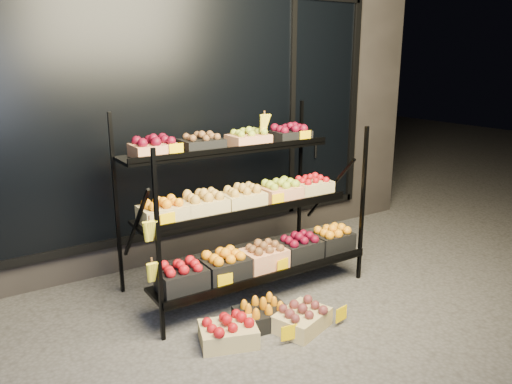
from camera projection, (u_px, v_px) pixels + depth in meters
ground at (285, 314)px, 4.24m from camera, size 24.00×24.00×0.00m
building at (158, 88)px, 5.88m from camera, size 6.00×2.08×3.50m
display_rack at (246, 208)px, 4.51m from camera, size 2.18×1.02×1.70m
tag_floor_a at (289, 337)px, 3.77m from camera, size 0.13×0.01×0.12m
tag_floor_b at (341, 318)px, 4.04m from camera, size 0.13×0.01×0.12m
floor_crate_left at (228, 331)px, 3.78m from camera, size 0.50×0.43×0.21m
floor_crate_midleft at (262, 314)px, 4.04m from camera, size 0.45×0.36×0.21m
floor_crate_midright at (302, 317)px, 3.98m from camera, size 0.51×0.44×0.21m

